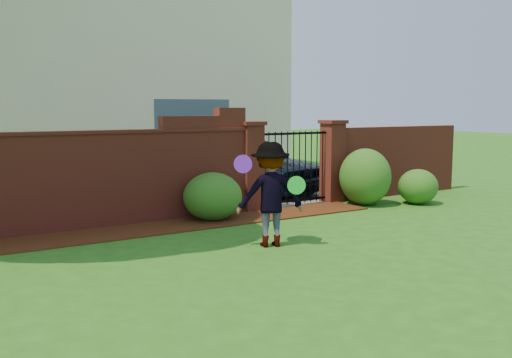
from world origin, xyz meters
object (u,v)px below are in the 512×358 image
man (270,195)px  car (257,164)px  frisbee_green (296,185)px  frisbee_purple (243,164)px

man → car: bearing=-100.0°
man → frisbee_green: (0.28, -0.30, 0.16)m
man → frisbee_green: man is taller
frisbee_purple → frisbee_green: bearing=-22.7°
frisbee_purple → frisbee_green: size_ratio=0.99×
car → man: (-2.87, -4.95, 0.09)m
man → frisbee_green: 0.44m
frisbee_purple → car: bearing=55.7°
car → man: size_ratio=2.61×
car → frisbee_green: size_ratio=15.04×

